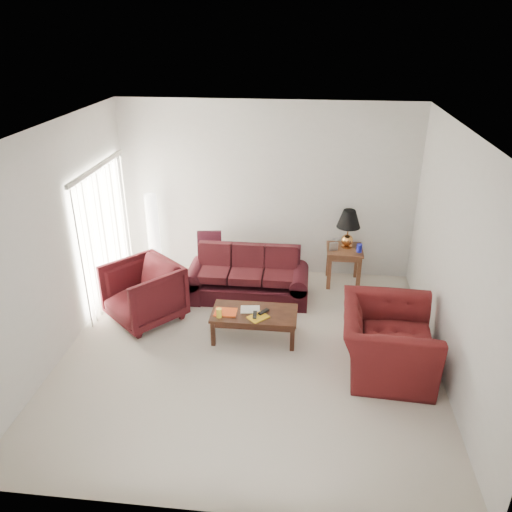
% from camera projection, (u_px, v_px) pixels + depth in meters
% --- Properties ---
extents(floor, '(5.00, 5.00, 0.00)m').
position_uv_depth(floor, '(249.00, 351.00, 6.85)').
color(floor, beige).
rests_on(floor, ground).
extents(blinds, '(0.10, 2.00, 2.16)m').
position_uv_depth(blinds, '(106.00, 235.00, 7.80)').
color(blinds, silver).
rests_on(blinds, ground).
extents(sofa, '(2.00, 0.94, 0.80)m').
position_uv_depth(sofa, '(247.00, 275.00, 8.02)').
color(sofa, black).
rests_on(sofa, ground).
extents(throw_pillow, '(0.43, 0.25, 0.43)m').
position_uv_depth(throw_pillow, '(209.00, 243.00, 8.56)').
color(throw_pillow, black).
rests_on(throw_pillow, sofa).
extents(end_table, '(0.62, 0.62, 0.65)m').
position_uv_depth(end_table, '(343.00, 266.00, 8.51)').
color(end_table, '#513A1C').
rests_on(end_table, ground).
extents(table_lamp, '(0.52, 0.52, 0.66)m').
position_uv_depth(table_lamp, '(348.00, 229.00, 8.28)').
color(table_lamp, '#CB823F').
rests_on(table_lamp, end_table).
extents(clock, '(0.14, 0.09, 0.14)m').
position_uv_depth(clock, '(334.00, 246.00, 8.28)').
color(clock, silver).
rests_on(clock, end_table).
extents(blue_canister, '(0.12, 0.12, 0.14)m').
position_uv_depth(blue_canister, '(359.00, 248.00, 8.21)').
color(blue_canister, '#161991').
rests_on(blue_canister, end_table).
extents(picture_frame, '(0.20, 0.21, 0.05)m').
position_uv_depth(picture_frame, '(338.00, 239.00, 8.52)').
color(picture_frame, silver).
rests_on(picture_frame, end_table).
extents(floor_lamp, '(0.29, 0.29, 1.48)m').
position_uv_depth(floor_lamp, '(153.00, 234.00, 8.71)').
color(floor_lamp, white).
rests_on(floor_lamp, ground).
extents(armchair_left, '(1.37, 1.37, 0.90)m').
position_uv_depth(armchair_left, '(144.00, 293.00, 7.42)').
color(armchair_left, '#3B0D11').
rests_on(armchair_left, ground).
extents(armchair_right, '(1.23, 1.38, 0.86)m').
position_uv_depth(armchair_right, '(387.00, 341.00, 6.34)').
color(armchair_right, '#491112').
rests_on(armchair_right, ground).
extents(coffee_table, '(1.33, 1.00, 0.42)m').
position_uv_depth(coffee_table, '(254.00, 325.00, 7.07)').
color(coffee_table, black).
rests_on(coffee_table, ground).
extents(magazine_red, '(0.31, 0.23, 0.02)m').
position_uv_depth(magazine_red, '(226.00, 312.00, 6.96)').
color(magazine_red, '#E04816').
rests_on(magazine_red, coffee_table).
extents(magazine_white, '(0.29, 0.23, 0.02)m').
position_uv_depth(magazine_white, '(250.00, 309.00, 7.03)').
color(magazine_white, beige).
rests_on(magazine_white, coffee_table).
extents(magazine_orange, '(0.33, 0.33, 0.02)m').
position_uv_depth(magazine_orange, '(258.00, 317.00, 6.85)').
color(magazine_orange, gold).
rests_on(magazine_orange, coffee_table).
extents(remote_a, '(0.06, 0.18, 0.02)m').
position_uv_depth(remote_a, '(255.00, 315.00, 6.86)').
color(remote_a, black).
rests_on(remote_a, coffee_table).
extents(remote_b, '(0.15, 0.17, 0.02)m').
position_uv_depth(remote_b, '(264.00, 312.00, 6.94)').
color(remote_b, black).
rests_on(remote_b, coffee_table).
extents(yellow_glass, '(0.08, 0.08, 0.13)m').
position_uv_depth(yellow_glass, '(219.00, 313.00, 6.84)').
color(yellow_glass, yellow).
rests_on(yellow_glass, coffee_table).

